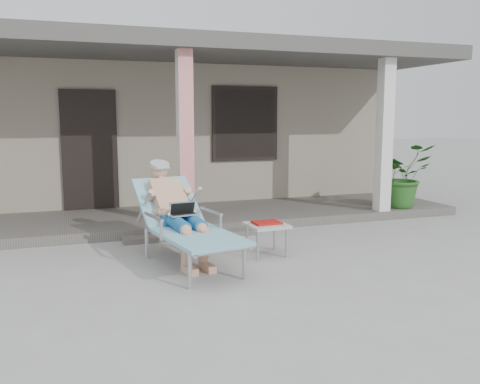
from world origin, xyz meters
name	(u,v)px	position (x,y,z in m)	size (l,w,h in m)	color
ground	(229,274)	(0.00, 0.00, 0.00)	(60.00, 60.00, 0.00)	#9E9E99
house	(142,122)	(0.00, 6.50, 1.67)	(10.40, 5.40, 3.30)	gray
porch_deck	(175,218)	(0.00, 3.00, 0.07)	(10.00, 2.00, 0.15)	#605B56
porch_overhang	(173,53)	(0.00, 2.95, 2.79)	(10.00, 2.30, 2.85)	silver
porch_step	(191,235)	(0.00, 1.85, 0.04)	(2.00, 0.30, 0.07)	#605B56
lounger	(181,198)	(-0.40, 0.68, 0.81)	(1.09, 2.08, 1.31)	#B7B7BC
side_table	(267,227)	(0.70, 0.62, 0.38)	(0.52, 0.52, 0.45)	#B2B2AD
potted_palm	(402,175)	(4.06, 2.37, 0.73)	(1.04, 0.90, 1.15)	#26591E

